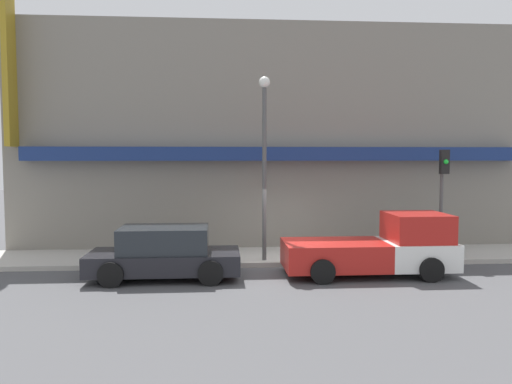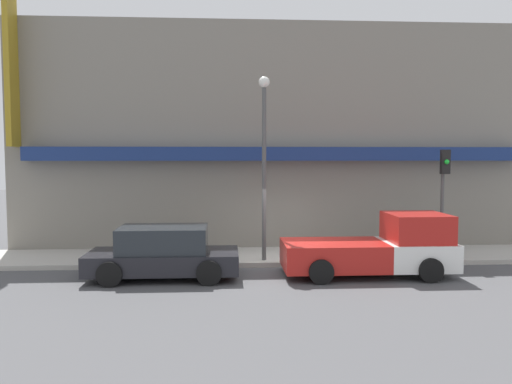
{
  "view_description": "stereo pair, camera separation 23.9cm",
  "coord_description": "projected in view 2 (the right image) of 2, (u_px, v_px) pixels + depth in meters",
  "views": [
    {
      "loc": [
        -2.13,
        -15.74,
        3.54
      ],
      "look_at": [
        -0.89,
        1.12,
        2.36
      ],
      "focal_mm": 35.0,
      "sensor_mm": 36.0,
      "label": 1
    },
    {
      "loc": [
        -1.89,
        -15.75,
        3.54
      ],
      "look_at": [
        -0.89,
        1.12,
        2.36
      ],
      "focal_mm": 35.0,
      "sensor_mm": 36.0,
      "label": 2
    }
  ],
  "objects": [
    {
      "name": "street_lamp",
      "position": [
        264.0,
        148.0,
        16.16
      ],
      "size": [
        0.36,
        0.36,
        5.97
      ],
      "color": "#4C4C4C",
      "rests_on": "sidewalk"
    },
    {
      "name": "building",
      "position": [
        273.0,
        139.0,
        20.01
      ],
      "size": [
        19.8,
        3.8,
        9.17
      ],
      "color": "gray",
      "rests_on": "ground"
    },
    {
      "name": "ground_plane",
      "position": [
        286.0,
        267.0,
        16.04
      ],
      "size": [
        80.0,
        80.0,
        0.0
      ],
      "primitive_type": "plane",
      "color": "#4C4C4F"
    },
    {
      "name": "traffic_light",
      "position": [
        444.0,
        184.0,
        16.55
      ],
      "size": [
        0.28,
        0.42,
        3.63
      ],
      "color": "#4C4C4C",
      "rests_on": "sidewalk"
    },
    {
      "name": "fire_hydrant",
      "position": [
        204.0,
        250.0,
        16.39
      ],
      "size": [
        0.19,
        0.19,
        0.64
      ],
      "color": "yellow",
      "rests_on": "sidewalk"
    },
    {
      "name": "pickup_truck",
      "position": [
        378.0,
        248.0,
        14.94
      ],
      "size": [
        5.04,
        2.18,
        1.85
      ],
      "rotation": [
        0.0,
        0.0,
        0.02
      ],
      "color": "white",
      "rests_on": "ground"
    },
    {
      "name": "sidewalk",
      "position": [
        281.0,
        256.0,
        17.43
      ],
      "size": [
        36.0,
        2.81,
        0.16
      ],
      "color": "#B7B2A8",
      "rests_on": "ground"
    },
    {
      "name": "parked_car",
      "position": [
        164.0,
        253.0,
        14.57
      ],
      "size": [
        4.36,
        2.07,
        1.52
      ],
      "rotation": [
        0.0,
        0.0,
        0.01
      ],
      "color": "black",
      "rests_on": "ground"
    }
  ]
}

